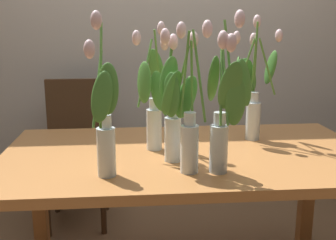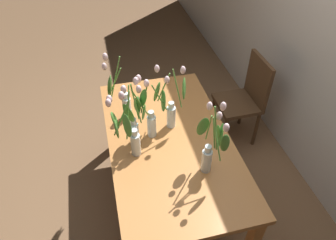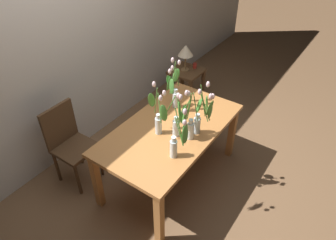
{
  "view_description": "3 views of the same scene",
  "coord_description": "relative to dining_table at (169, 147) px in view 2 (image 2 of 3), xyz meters",
  "views": [
    {
      "loc": [
        -0.24,
        -1.7,
        1.28
      ],
      "look_at": [
        -0.09,
        -0.02,
        0.89
      ],
      "focal_mm": 43.93,
      "sensor_mm": 36.0,
      "label": 1
    },
    {
      "loc": [
        1.58,
        -0.4,
        2.39
      ],
      "look_at": [
        -0.05,
        0.0,
        0.89
      ],
      "focal_mm": 33.17,
      "sensor_mm": 36.0,
      "label": 2
    },
    {
      "loc": [
        -2.03,
        -1.39,
        2.72
      ],
      "look_at": [
        -0.07,
        -0.02,
        0.89
      ],
      "focal_mm": 32.82,
      "sensor_mm": 36.0,
      "label": 3
    }
  ],
  "objects": [
    {
      "name": "ground_plane",
      "position": [
        0.0,
        0.0,
        -0.65
      ],
      "size": [
        18.0,
        18.0,
        0.0
      ],
      "primitive_type": "plane",
      "color": "brown"
    },
    {
      "name": "dining_table",
      "position": [
        0.0,
        0.0,
        0.0
      ],
      "size": [
        1.6,
        0.9,
        0.74
      ],
      "color": "#B7753D",
      "rests_on": "ground"
    },
    {
      "name": "tulip_vase_0",
      "position": [
        0.34,
        0.19,
        0.32
      ],
      "size": [
        0.26,
        0.17,
        0.58
      ],
      "color": "silver",
      "rests_on": "dining_table"
    },
    {
      "name": "tulip_vase_1",
      "position": [
        -0.15,
        0.05,
        0.28
      ],
      "size": [
        0.16,
        0.26,
        0.55
      ],
      "color": "silver",
      "rests_on": "dining_table"
    },
    {
      "name": "tulip_vase_2",
      "position": [
        -0.03,
        -0.23,
        0.32
      ],
      "size": [
        0.23,
        0.22,
        0.56
      ],
      "color": "silver",
      "rests_on": "dining_table"
    },
    {
      "name": "tulip_vase_3",
      "position": [
        -0.33,
        -0.3,
        0.28
      ],
      "size": [
        0.11,
        0.18,
        0.58
      ],
      "color": "silver",
      "rests_on": "dining_table"
    },
    {
      "name": "tulip_vase_4",
      "position": [
        -0.09,
        -0.11,
        0.26
      ],
      "size": [
        0.13,
        0.25,
        0.53
      ],
      "color": "silver",
      "rests_on": "dining_table"
    },
    {
      "name": "tulip_vase_5",
      "position": [
        0.09,
        -0.3,
        0.3
      ],
      "size": [
        0.17,
        0.19,
        0.59
      ],
      "color": "silver",
      "rests_on": "dining_table"
    },
    {
      "name": "dining_chair",
      "position": [
        -0.6,
        0.92,
        -0.12
      ],
      "size": [
        0.41,
        0.41,
        0.93
      ],
      "color": "#4C331E",
      "rests_on": "ground"
    }
  ]
}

